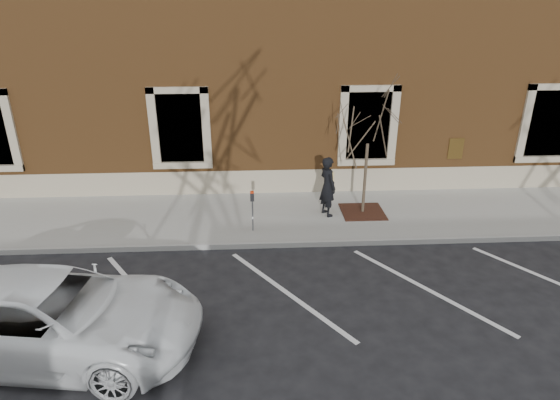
{
  "coord_description": "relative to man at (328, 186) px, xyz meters",
  "views": [
    {
      "loc": [
        -0.63,
        -11.12,
        6.07
      ],
      "look_at": [
        0.0,
        0.6,
        1.1
      ],
      "focal_mm": 30.0,
      "sensor_mm": 36.0,
      "label": 1
    }
  ],
  "objects": [
    {
      "name": "building_civic",
      "position": [
        -1.47,
        6.09,
        2.94
      ],
      "size": [
        40.0,
        8.62,
        8.0
      ],
      "color": "brown",
      "rests_on": "ground"
    },
    {
      "name": "man",
      "position": [
        0.0,
        0.0,
        0.0
      ],
      "size": [
        0.67,
        0.78,
        1.81
      ],
      "primitive_type": "imported",
      "rotation": [
        0.0,
        0.0,
        2.0
      ],
      "color": "black",
      "rests_on": "sidewalk_near"
    },
    {
      "name": "ground",
      "position": [
        -1.47,
        -1.65,
        -1.06
      ],
      "size": [
        120.0,
        120.0,
        0.0
      ],
      "primitive_type": "plane",
      "color": "#28282B",
      "rests_on": "ground"
    },
    {
      "name": "curb_near",
      "position": [
        -1.47,
        -1.7,
        -0.98
      ],
      "size": [
        40.0,
        0.12,
        0.15
      ],
      "primitive_type": "cube",
      "color": "#9E9E99",
      "rests_on": "ground"
    },
    {
      "name": "parking_meter",
      "position": [
        -2.22,
        -0.96,
        -0.08
      ],
      "size": [
        0.11,
        0.08,
        1.19
      ],
      "rotation": [
        0.0,
        0.0,
        0.43
      ],
      "color": "#595B60",
      "rests_on": "sidewalk_near"
    },
    {
      "name": "parking_stripes",
      "position": [
        -1.47,
        -3.85,
        -1.05
      ],
      "size": [
        28.0,
        4.4,
        0.01
      ],
      "primitive_type": null,
      "color": "silver",
      "rests_on": "ground"
    },
    {
      "name": "tree_grate",
      "position": [
        1.12,
        0.1,
        -0.89
      ],
      "size": [
        1.28,
        1.28,
        0.03
      ],
      "primitive_type": "cube",
      "color": "#3F1E14",
      "rests_on": "sidewalk_near"
    },
    {
      "name": "sapling",
      "position": [
        1.12,
        0.1,
        1.85
      ],
      "size": [
        2.36,
        2.36,
        3.93
      ],
      "color": "#47372B",
      "rests_on": "sidewalk_near"
    },
    {
      "name": "white_truck",
      "position": [
        -5.89,
        -5.47,
        -0.3
      ],
      "size": [
        5.71,
        3.18,
        1.51
      ],
      "primitive_type": "imported",
      "rotation": [
        0.0,
        0.0,
        1.44
      ],
      "color": "white",
      "rests_on": "ground"
    },
    {
      "name": "sidewalk_near",
      "position": [
        -1.47,
        0.1,
        -0.98
      ],
      "size": [
        40.0,
        3.5,
        0.15
      ],
      "primitive_type": "cube",
      "color": "gray",
      "rests_on": "ground"
    }
  ]
}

